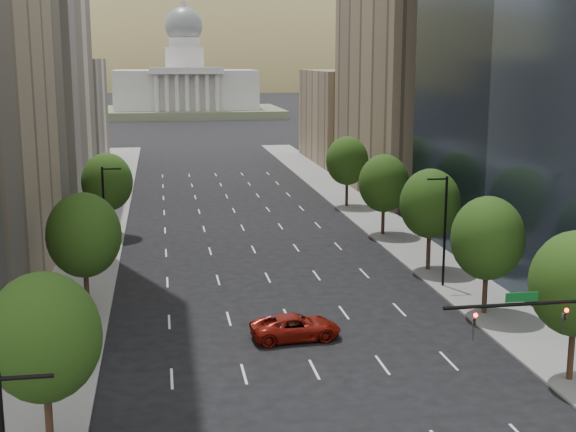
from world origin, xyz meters
TOP-DOWN VIEW (x-y plane):
  - sidewalk_left at (-15.50, 60.00)m, footprint 6.00×200.00m
  - sidewalk_right at (15.50, 60.00)m, footprint 6.00×200.00m
  - midrise_cream_left at (-25.00, 103.00)m, footprint 14.00×30.00m
  - filler_left at (-25.00, 136.00)m, footprint 14.00×26.00m
  - parking_tan_right at (25.00, 100.00)m, footprint 14.00×30.00m
  - filler_right at (25.00, 133.00)m, footprint 14.00×26.00m
  - tree_right_1 at (14.00, 36.00)m, footprint 5.20×5.20m
  - tree_right_2 at (14.00, 48.00)m, footprint 5.20×5.20m
  - tree_right_3 at (14.00, 60.00)m, footprint 5.20×5.20m
  - tree_right_4 at (14.00, 74.00)m, footprint 5.20×5.20m
  - tree_right_5 at (14.00, 90.00)m, footprint 5.20×5.20m
  - tree_left_0 at (-14.00, 32.00)m, footprint 5.20×5.20m
  - tree_left_1 at (-14.00, 52.00)m, footprint 5.20×5.20m
  - tree_left_2 at (-14.00, 78.00)m, footprint 5.20×5.20m
  - streetlight_rn at (13.44, 55.00)m, footprint 1.70×0.20m
  - streetlight_ln at (-13.44, 65.00)m, footprint 1.70×0.20m
  - traffic_signal at (10.53, 30.00)m, footprint 9.12×0.40m
  - capitol at (0.00, 249.71)m, footprint 60.00×40.00m
  - foothills at (34.67, 599.39)m, footprint 720.00×413.00m
  - car_red_far at (-0.21, 45.24)m, footprint 6.11×3.20m

SIDE VIEW (x-z plane):
  - foothills at x=34.67m, z-range -169.28..93.72m
  - sidewalk_left at x=-15.50m, z-range 0.00..0.15m
  - sidewalk_right at x=15.50m, z-range 0.00..0.15m
  - car_red_far at x=-0.21m, z-range 0.00..1.64m
  - streetlight_rn at x=13.44m, z-range 0.34..9.34m
  - streetlight_ln at x=-13.44m, z-range 0.34..9.34m
  - traffic_signal at x=10.53m, z-range 1.49..8.86m
  - tree_right_4 at x=14.00m, z-range 1.23..9.69m
  - tree_right_2 at x=14.00m, z-range 1.30..9.91m
  - tree_left_2 at x=-14.00m, z-range 1.34..10.02m
  - tree_right_1 at x=14.00m, z-range 1.37..10.12m
  - tree_right_5 at x=14.00m, z-range 1.37..10.12m
  - tree_left_0 at x=-14.00m, z-range 1.37..10.12m
  - tree_right_3 at x=14.00m, z-range 1.44..10.34m
  - tree_left_1 at x=-14.00m, z-range 1.48..10.45m
  - filler_right at x=25.00m, z-range 0.00..16.00m
  - capitol at x=0.00m, z-range -9.02..26.18m
  - filler_left at x=-25.00m, z-range 0.00..18.00m
  - parking_tan_right at x=25.00m, z-range 0.00..30.00m
  - midrise_cream_left at x=-25.00m, z-range 0.00..35.00m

